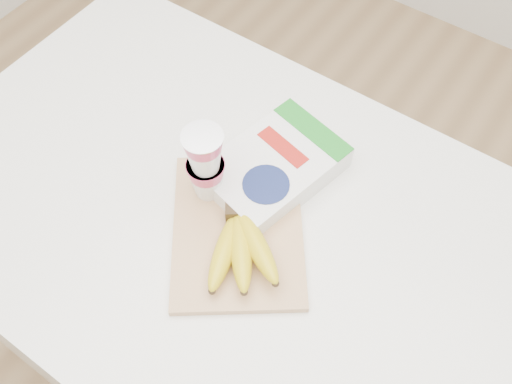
% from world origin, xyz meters
% --- Properties ---
extents(room, '(4.00, 4.00, 4.00)m').
position_xyz_m(room, '(0.00, 0.00, 1.35)').
color(room, tan).
rests_on(room, ground).
extents(table, '(1.30, 0.87, 0.98)m').
position_xyz_m(table, '(0.00, 0.00, 0.49)').
color(table, white).
rests_on(table, ground).
extents(cutting_board, '(0.41, 0.43, 0.02)m').
position_xyz_m(cutting_board, '(0.07, -0.02, 0.99)').
color(cutting_board, '#DBB178').
rests_on(cutting_board, table).
extents(bananas, '(0.20, 0.21, 0.07)m').
position_xyz_m(bananas, '(0.10, -0.06, 1.02)').
color(bananas, '#382816').
rests_on(bananas, cutting_board).
extents(yogurt_stack, '(0.08, 0.08, 0.18)m').
position_xyz_m(yogurt_stack, '(-0.03, 0.01, 1.09)').
color(yogurt_stack, white).
rests_on(yogurt_stack, cutting_board).
extents(cereal_box, '(0.24, 0.31, 0.06)m').
position_xyz_m(cereal_box, '(0.05, 0.13, 1.01)').
color(cereal_box, white).
rests_on(cereal_box, table).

